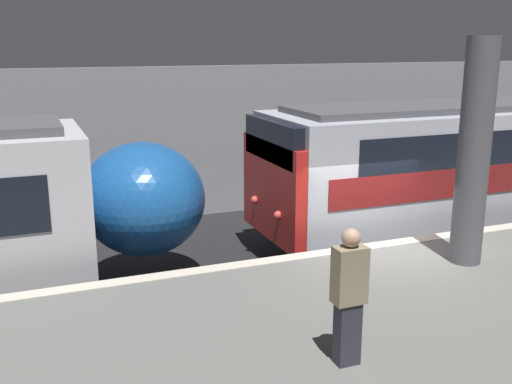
# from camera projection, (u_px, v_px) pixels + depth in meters

# --- Properties ---
(ground_plane) EXTENTS (120.00, 120.00, 0.00)m
(ground_plane) POSITION_uv_depth(u_px,v_px,m) (378.00, 296.00, 11.70)
(ground_plane) COLOR black
(platform) EXTENTS (40.00, 5.35, 1.12)m
(platform) POSITION_uv_depth(u_px,v_px,m) (476.00, 329.00, 9.15)
(platform) COLOR slate
(platform) RESTS_ON ground
(station_rear_barrier) EXTENTS (50.00, 0.15, 4.18)m
(station_rear_barrier) POSITION_uv_depth(u_px,v_px,m) (253.00, 139.00, 17.26)
(station_rear_barrier) COLOR #939399
(station_rear_barrier) RESTS_ON ground
(support_pillar_near) EXTENTS (0.54, 0.54, 3.81)m
(support_pillar_near) POSITION_uv_depth(u_px,v_px,m) (474.00, 153.00, 9.95)
(support_pillar_near) COLOR #56565B
(support_pillar_near) RESTS_ON platform
(person_waiting) EXTENTS (0.38, 0.24, 1.68)m
(person_waiting) POSITION_uv_depth(u_px,v_px,m) (349.00, 294.00, 6.92)
(person_waiting) COLOR #2D2D38
(person_waiting) RESTS_ON platform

